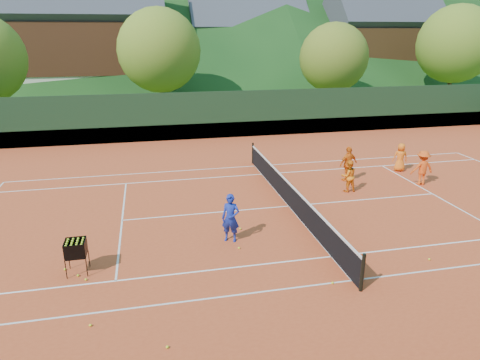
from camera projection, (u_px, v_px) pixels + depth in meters
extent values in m
plane|color=#325119|center=(289.00, 207.00, 16.90)|extent=(400.00, 400.00, 0.00)
cube|color=#BC411E|center=(289.00, 206.00, 16.90)|extent=(40.00, 24.00, 0.02)
imported|color=#172896|center=(231.00, 218.00, 13.84)|extent=(0.70, 0.59, 1.62)
imported|color=orange|center=(349.00, 176.00, 18.26)|extent=(0.67, 0.53, 1.39)
imported|color=orange|center=(348.00, 164.00, 19.54)|extent=(1.02, 0.64, 1.62)
imported|color=orange|center=(400.00, 157.00, 20.97)|extent=(0.79, 0.63, 1.40)
imported|color=#F25215|center=(422.00, 168.00, 19.05)|extent=(1.04, 0.63, 1.57)
sphere|color=#D9EE27|center=(78.00, 275.00, 12.02)|extent=(0.07, 0.07, 0.07)
sphere|color=#D9EE27|center=(226.00, 230.00, 14.79)|extent=(0.07, 0.07, 0.07)
sphere|color=#D9EE27|center=(240.00, 229.00, 14.87)|extent=(0.07, 0.07, 0.07)
sphere|color=#D9EE27|center=(90.00, 325.00, 9.97)|extent=(0.07, 0.07, 0.07)
sphere|color=#D9EE27|center=(86.00, 280.00, 11.82)|extent=(0.07, 0.07, 0.07)
sphere|color=#D9EE27|center=(239.00, 248.00, 13.55)|extent=(0.07, 0.07, 0.07)
sphere|color=#D9EE27|center=(333.00, 283.00, 11.66)|extent=(0.07, 0.07, 0.07)
sphere|color=#D9EE27|center=(65.00, 269.00, 12.32)|extent=(0.07, 0.07, 0.07)
sphere|color=#D9EE27|center=(429.00, 259.00, 12.87)|extent=(0.07, 0.07, 0.07)
sphere|color=#D9EE27|center=(167.00, 347.00, 9.28)|extent=(0.07, 0.07, 0.07)
cube|color=silver|center=(352.00, 280.00, 11.83)|extent=(23.77, 0.06, 0.00)
cube|color=white|center=(255.00, 166.00, 21.96)|extent=(23.77, 0.06, 0.00)
cube|color=white|center=(332.00, 256.00, 13.09)|extent=(23.77, 0.06, 0.00)
cube|color=white|center=(262.00, 174.00, 20.69)|extent=(23.77, 0.06, 0.00)
cube|color=silver|center=(122.00, 220.00, 15.61)|extent=(0.06, 8.23, 0.00)
cube|color=white|center=(432.00, 194.00, 18.18)|extent=(0.06, 8.23, 0.00)
cube|color=white|center=(289.00, 206.00, 16.89)|extent=(12.80, 0.06, 0.00)
cube|color=white|center=(289.00, 206.00, 16.89)|extent=(0.06, 10.97, 0.00)
cube|color=black|center=(289.00, 195.00, 16.75)|extent=(0.03, 11.97, 0.90)
cube|color=white|center=(290.00, 184.00, 16.59)|extent=(0.05, 11.97, 0.06)
cylinder|color=black|center=(362.00, 273.00, 11.19)|extent=(0.10, 0.10, 1.10)
cylinder|color=black|center=(253.00, 153.00, 22.24)|extent=(0.10, 0.10, 1.10)
cube|color=black|center=(231.00, 114.00, 27.49)|extent=(40.00, 0.05, 3.00)
cube|color=#1A5E24|center=(231.00, 130.00, 27.81)|extent=(40.40, 0.05, 1.00)
cylinder|color=black|center=(66.00, 270.00, 11.84)|extent=(0.02, 0.02, 0.55)
cylinder|color=black|center=(87.00, 268.00, 11.95)|extent=(0.02, 0.02, 0.55)
cylinder|color=black|center=(69.00, 260.00, 12.35)|extent=(0.02, 0.02, 0.55)
cylinder|color=black|center=(89.00, 258.00, 12.46)|extent=(0.02, 0.02, 0.55)
cube|color=black|center=(77.00, 255.00, 12.06)|extent=(0.55, 0.55, 0.02)
cube|color=black|center=(74.00, 253.00, 11.73)|extent=(0.55, 0.02, 0.45)
cube|color=black|center=(77.00, 244.00, 12.24)|extent=(0.55, 0.02, 0.45)
cube|color=black|center=(65.00, 249.00, 11.93)|extent=(0.02, 0.55, 0.45)
cube|color=black|center=(86.00, 247.00, 12.04)|extent=(0.02, 0.55, 0.45)
sphere|color=#CCE526|center=(66.00, 246.00, 11.69)|extent=(0.07, 0.07, 0.07)
sphere|color=#CCE526|center=(67.00, 244.00, 11.82)|extent=(0.07, 0.07, 0.07)
sphere|color=#CCE526|center=(67.00, 242.00, 11.94)|extent=(0.07, 0.07, 0.07)
sphere|color=#CCE526|center=(68.00, 239.00, 12.07)|extent=(0.07, 0.07, 0.07)
sphere|color=#CCE526|center=(71.00, 246.00, 11.72)|extent=(0.07, 0.07, 0.07)
sphere|color=#CCE526|center=(72.00, 243.00, 11.85)|extent=(0.07, 0.07, 0.07)
sphere|color=#CCE526|center=(72.00, 241.00, 11.97)|extent=(0.07, 0.07, 0.07)
sphere|color=#CCE526|center=(73.00, 239.00, 12.10)|extent=(0.07, 0.07, 0.07)
sphere|color=#CCE526|center=(76.00, 245.00, 11.75)|extent=(0.07, 0.07, 0.07)
sphere|color=#CCE526|center=(77.00, 243.00, 11.87)|extent=(0.07, 0.07, 0.07)
sphere|color=#CCE526|center=(78.00, 241.00, 12.00)|extent=(0.07, 0.07, 0.07)
sphere|color=#CCE526|center=(78.00, 239.00, 12.13)|extent=(0.07, 0.07, 0.07)
sphere|color=#CCE526|center=(81.00, 245.00, 11.77)|extent=(0.07, 0.07, 0.07)
sphere|color=#CCE526|center=(82.00, 242.00, 11.90)|extent=(0.07, 0.07, 0.07)
sphere|color=#CCE526|center=(83.00, 240.00, 12.03)|extent=(0.07, 0.07, 0.07)
sphere|color=#CCE526|center=(83.00, 238.00, 12.15)|extent=(0.07, 0.07, 0.07)
cube|color=beige|center=(96.00, 87.00, 42.13)|extent=(12.00, 9.00, 2.88)
cube|color=#3B1D10|center=(92.00, 48.00, 40.92)|extent=(12.24, 9.18, 4.48)
cube|color=#3D3D44|center=(89.00, 16.00, 39.99)|extent=(13.80, 9.93, 9.93)
cube|color=beige|center=(245.00, 81.00, 49.09)|extent=(11.00, 8.00, 2.52)
cube|color=#3B2410|center=(245.00, 51.00, 48.04)|extent=(11.22, 8.16, 3.92)
cube|color=#404048|center=(245.00, 27.00, 47.20)|extent=(12.65, 8.82, 8.82)
cube|color=beige|center=(374.00, 81.00, 48.17)|extent=(10.00, 8.00, 2.70)
cube|color=#361F0E|center=(377.00, 49.00, 47.04)|extent=(10.20, 8.16, 4.20)
cube|color=#3C3C43|center=(380.00, 23.00, 46.16)|extent=(11.50, 8.82, 8.82)
cylinder|color=#3E2819|center=(162.00, 100.00, 34.10)|extent=(0.36, 0.36, 2.88)
sphere|color=#517820|center=(159.00, 50.00, 32.87)|extent=(6.40, 6.40, 6.40)
cylinder|color=#402719|center=(331.00, 98.00, 36.04)|extent=(0.36, 0.36, 2.52)
sphere|color=#506E1D|center=(334.00, 58.00, 34.96)|extent=(5.60, 5.60, 5.60)
cylinder|color=#432B1A|center=(448.00, 90.00, 39.28)|extent=(0.36, 0.36, 3.06)
sphere|color=#4B741F|center=(456.00, 44.00, 37.97)|extent=(6.80, 6.80, 6.80)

